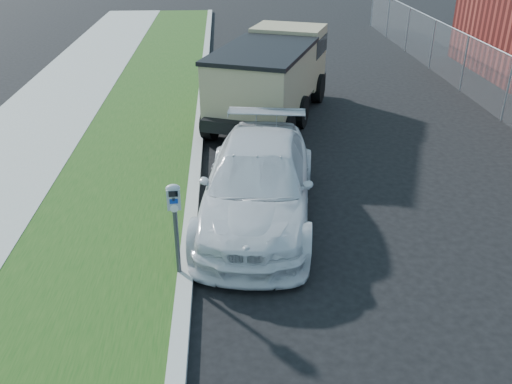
{
  "coord_description": "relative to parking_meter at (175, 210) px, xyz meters",
  "views": [
    {
      "loc": [
        -1.9,
        -7.26,
        5.24
      ],
      "look_at": [
        -1.4,
        1.0,
        1.0
      ],
      "focal_mm": 38.0,
      "sensor_mm": 36.0,
      "label": 1
    }
  ],
  "objects": [
    {
      "name": "dump_truck",
      "position": [
        2.2,
        7.93,
        -0.01
      ],
      "size": [
        3.99,
        6.1,
        2.25
      ],
      "rotation": [
        0.0,
        0.0,
        -0.36
      ],
      "color": "black",
      "rests_on": "ground"
    },
    {
      "name": "chainlink_fence",
      "position": [
        8.7,
        7.05,
        -0.01
      ],
      "size": [
        0.06,
        30.06,
        30.0
      ],
      "color": "slate",
      "rests_on": "ground"
    },
    {
      "name": "white_wagon",
      "position": [
        1.38,
        1.97,
        -0.54
      ],
      "size": [
        2.75,
        5.27,
        1.46
      ],
      "primitive_type": "imported",
      "rotation": [
        0.0,
        0.0,
        -0.15
      ],
      "color": "silver",
      "rests_on": "ground"
    },
    {
      "name": "ground",
      "position": [
        2.7,
        0.05,
        -1.27
      ],
      "size": [
        120.0,
        120.0,
        0.0
      ],
      "primitive_type": "plane",
      "color": "black",
      "rests_on": "ground"
    },
    {
      "name": "parking_meter",
      "position": [
        0.0,
        0.0,
        0.0
      ],
      "size": [
        0.23,
        0.16,
        1.55
      ],
      "rotation": [
        0.0,
        0.0,
        0.08
      ],
      "color": "#3F4247",
      "rests_on": "ground"
    },
    {
      "name": "streetside",
      "position": [
        -2.87,
        2.05,
        -1.2
      ],
      "size": [
        6.12,
        50.0,
        0.15
      ],
      "color": "gray",
      "rests_on": "ground"
    }
  ]
}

